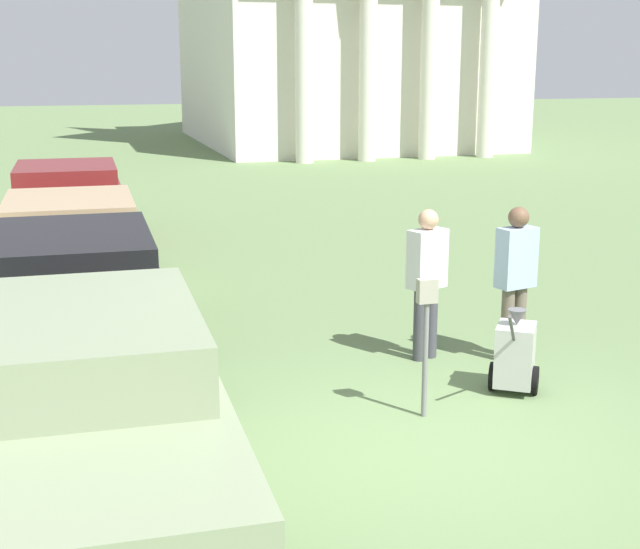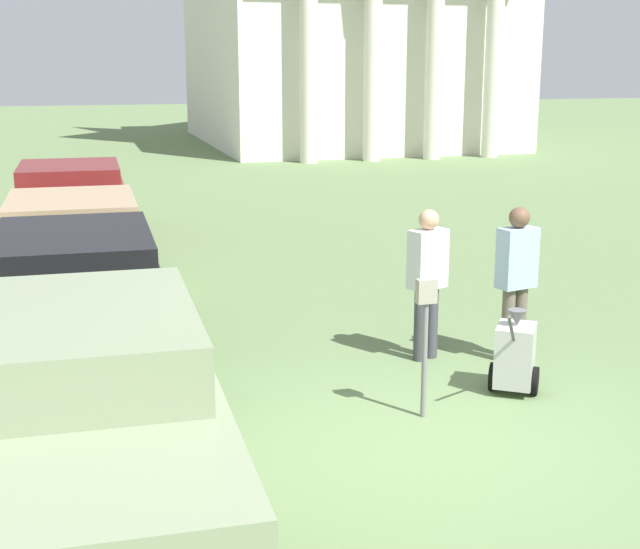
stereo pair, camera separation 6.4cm
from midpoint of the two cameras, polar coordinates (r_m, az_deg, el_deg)
name	(u,v)px [view 1 (the left image)]	position (r m, az deg, el deg)	size (l,w,h in m)	color
ground_plane	(436,444)	(7.81, 7.23, -10.73)	(120.00, 120.00, 0.00)	#607A4C
parked_car_sage	(85,405)	(6.88, -15.04, -8.06)	(2.07, 5.32, 1.50)	gray
parked_car_black	(76,302)	(9.74, -15.50, -1.70)	(1.99, 5.21, 1.50)	black
parked_car_tan	(72,249)	(12.75, -15.74, 1.60)	(2.12, 5.10, 1.40)	tan
parked_car_maroon	(68,209)	(15.95, -15.91, 4.04)	(2.07, 4.87, 1.48)	maroon
parking_meter	(426,321)	(8.06, 6.60, -2.99)	(0.18, 0.09, 1.30)	slate
person_worker	(427,275)	(9.64, 6.66, -0.05)	(0.47, 0.36, 1.66)	#3F3F47
person_supervisor	(516,274)	(9.76, 12.23, 0.02)	(0.46, 0.31, 1.69)	#665B4C
equipment_cart	(515,354)	(8.96, 12.17, -5.02)	(0.71, 0.93, 1.00)	#B2B2AD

